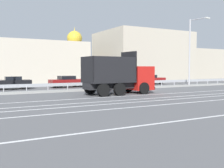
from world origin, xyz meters
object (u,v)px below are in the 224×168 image
object	(u,v)px
parked_car_2	(12,83)
parked_car_5	(149,79)
parked_car_3	(67,81)
church_tower	(75,56)
median_road_sign	(117,77)
street_lamp_1	(191,49)
dump_truck	(125,79)
parked_car_4	(113,80)

from	to	relation	value
parked_car_2	parked_car_5	size ratio (longest dim) A/B	0.89
parked_car_2	parked_car_3	size ratio (longest dim) A/B	0.91
parked_car_3	church_tower	size ratio (longest dim) A/B	0.39
median_road_sign	church_tower	size ratio (longest dim) A/B	0.22
parked_car_2	parked_car_5	bearing A→B (deg)	-88.26
parked_car_2	church_tower	size ratio (longest dim) A/B	0.36
street_lamp_1	parked_car_2	distance (m)	21.61
street_lamp_1	church_tower	bearing A→B (deg)	98.87
dump_truck	street_lamp_1	distance (m)	13.25
parked_car_3	parked_car_5	xyz separation A→B (m)	(12.15, 0.09, -0.01)
parked_car_3	parked_car_4	bearing A→B (deg)	81.98
parked_car_2	parked_car_5	xyz separation A→B (m)	(18.37, 0.02, -0.02)
dump_truck	parked_car_4	size ratio (longest dim) A/B	1.32
parked_car_3	median_road_sign	bearing A→B (deg)	30.47
dump_truck	parked_car_4	bearing A→B (deg)	154.48
street_lamp_1	parked_car_3	world-z (taller)	street_lamp_1
street_lamp_1	dump_truck	bearing A→B (deg)	-161.22
median_road_sign	parked_car_2	world-z (taller)	median_road_sign
church_tower	parked_car_5	bearing A→B (deg)	-83.83
street_lamp_1	parked_car_2	xyz separation A→B (m)	(-20.41, 5.86, -4.00)
parked_car_2	parked_car_5	world-z (taller)	parked_car_2
median_road_sign	parked_car_4	distance (m)	5.53
median_road_sign	parked_car_5	size ratio (longest dim) A/B	0.54
median_road_sign	parked_car_3	distance (m)	6.60
parked_car_2	church_tower	bearing A→B (deg)	-32.51
street_lamp_1	parked_car_2	world-z (taller)	street_lamp_1
parked_car_4	church_tower	xyz separation A→B (m)	(3.61, 23.85, 4.22)
dump_truck	parked_car_4	distance (m)	10.27
dump_truck	church_tower	bearing A→B (deg)	164.37
parked_car_2	parked_car_4	size ratio (longest dim) A/B	0.81
parked_car_3	church_tower	xyz separation A→B (m)	(9.63, 23.40, 4.26)
street_lamp_1	parked_car_5	world-z (taller)	street_lamp_1
parked_car_2	parked_car_4	distance (m)	12.26
street_lamp_1	parked_car_2	size ratio (longest dim) A/B	2.11
dump_truck	median_road_sign	size ratio (longest dim) A/B	2.70
median_road_sign	church_tower	world-z (taller)	church_tower
parked_car_3	parked_car_5	distance (m)	12.15
street_lamp_1	parked_car_3	distance (m)	15.84
parked_car_2	parked_car_3	bearing A→B (deg)	-88.94
dump_truck	median_road_sign	bearing A→B (deg)	157.22
parked_car_4	parked_car_5	bearing A→B (deg)	96.43
parked_car_2	parked_car_4	xyz separation A→B (m)	(12.25, -0.52, 0.02)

